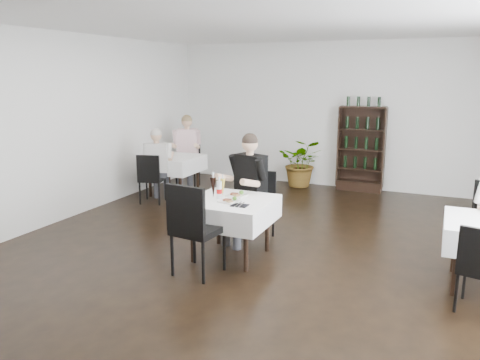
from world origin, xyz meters
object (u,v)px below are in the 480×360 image
object	(u,v)px
potted_tree	(302,163)
diner_main	(246,180)
wine_shelf	(361,150)
main_table	(231,211)

from	to	relation	value
potted_tree	diner_main	bearing A→B (deg)	-85.88
wine_shelf	main_table	distance (m)	4.41
wine_shelf	main_table	size ratio (longest dim) A/B	1.70
main_table	wine_shelf	bearing A→B (deg)	78.22
wine_shelf	main_table	xyz separation A→B (m)	(-0.90, -4.31, -0.23)
wine_shelf	diner_main	xyz separation A→B (m)	(-0.94, -3.73, 0.05)
main_table	diner_main	distance (m)	0.65
potted_tree	main_table	bearing A→B (deg)	-85.94
wine_shelf	potted_tree	size ratio (longest dim) A/B	1.71
main_table	potted_tree	bearing A→B (deg)	94.06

